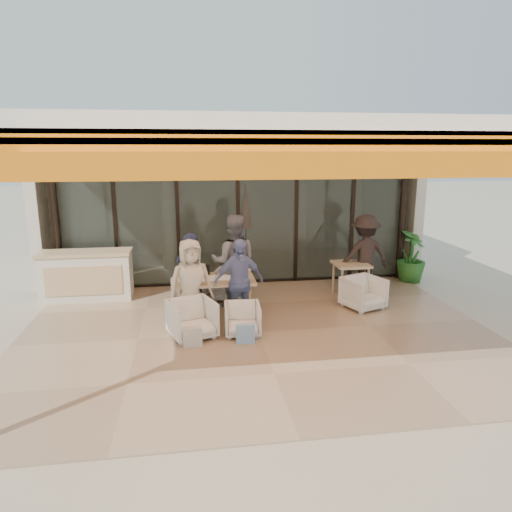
{
  "coord_description": "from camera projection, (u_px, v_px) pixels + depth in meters",
  "views": [
    {
      "loc": [
        -1.1,
        -7.21,
        3.07
      ],
      "look_at": [
        0.1,
        0.9,
        1.15
      ],
      "focal_mm": 32.0,
      "sensor_mm": 36.0,
      "label": 1
    }
  ],
  "objects": [
    {
      "name": "tote_bag_cream",
      "position": [
        193.0,
        338.0,
        7.2
      ],
      "size": [
        0.3,
        0.1,
        0.34
      ],
      "primitive_type": "cube",
      "color": "silver",
      "rests_on": "ground"
    },
    {
      "name": "diner_navy",
      "position": [
        190.0,
        272.0,
        8.8
      ],
      "size": [
        0.65,
        0.54,
        1.53
      ],
      "primitive_type": "imported",
      "rotation": [
        0.0,
        0.0,
        3.49
      ],
      "color": "#1A1C39",
      "rests_on": "ground"
    },
    {
      "name": "side_table",
      "position": [
        351.0,
        268.0,
        9.58
      ],
      "size": [
        0.7,
        0.7,
        0.74
      ],
      "color": "#DFB988",
      "rests_on": "ground"
    },
    {
      "name": "chair_far_left",
      "position": [
        191.0,
        286.0,
        9.38
      ],
      "size": [
        0.78,
        0.75,
        0.66
      ],
      "primitive_type": "imported",
      "rotation": [
        0.0,
        0.0,
        2.87
      ],
      "color": "white",
      "rests_on": "ground"
    },
    {
      "name": "glass_storefront",
      "position": [
        238.0,
        216.0,
        10.32
      ],
      "size": [
        8.08,
        0.1,
        3.2
      ],
      "color": "#9EADA3",
      "rests_on": "ground"
    },
    {
      "name": "side_chair",
      "position": [
        363.0,
        292.0,
        8.93
      ],
      "size": [
        0.88,
        0.85,
        0.71
      ],
      "primitive_type": "imported",
      "rotation": [
        0.0,
        0.0,
        0.38
      ],
      "color": "white",
      "rests_on": "ground"
    },
    {
      "name": "chair_near_left",
      "position": [
        192.0,
        317.0,
        7.54
      ],
      "size": [
        0.88,
        0.85,
        0.72
      ],
      "primitive_type": "imported",
      "rotation": [
        0.0,
        0.0,
        0.35
      ],
      "color": "white",
      "rests_on": "ground"
    },
    {
      "name": "chair_far_right",
      "position": [
        232.0,
        283.0,
        9.5
      ],
      "size": [
        0.87,
        0.84,
        0.71
      ],
      "primitive_type": "imported",
      "rotation": [
        0.0,
        0.0,
        2.79
      ],
      "color": "white",
      "rests_on": "ground"
    },
    {
      "name": "standing_woman",
      "position": [
        365.0,
        255.0,
        9.73
      ],
      "size": [
        1.18,
        0.74,
        1.74
      ],
      "primitive_type": "imported",
      "rotation": [
        0.0,
        0.0,
        3.23
      ],
      "color": "black",
      "rests_on": "ground"
    },
    {
      "name": "diner_grey",
      "position": [
        234.0,
        262.0,
        8.88
      ],
      "size": [
        0.99,
        0.82,
        1.86
      ],
      "primitive_type": "imported",
      "rotation": [
        0.0,
        0.0,
        3.01
      ],
      "color": "slate",
      "rests_on": "ground"
    },
    {
      "name": "terrace_structure",
      "position": [
        261.0,
        137.0,
        6.8
      ],
      "size": [
        8.0,
        6.0,
        3.4
      ],
      "color": "silver",
      "rests_on": "ground"
    },
    {
      "name": "chair_near_right",
      "position": [
        242.0,
        318.0,
        7.68
      ],
      "size": [
        0.62,
        0.58,
        0.61
      ],
      "primitive_type": "imported",
      "rotation": [
        0.0,
        0.0,
        -0.05
      ],
      "color": "white",
      "rests_on": "ground"
    },
    {
      "name": "ground",
      "position": [
        258.0,
        333.0,
        7.8
      ],
      "size": [
        70.0,
        70.0,
        0.0
      ],
      "primitive_type": "plane",
      "color": "#C6B293",
      "rests_on": "ground"
    },
    {
      "name": "host_counter",
      "position": [
        87.0,
        275.0,
        9.43
      ],
      "size": [
        1.85,
        0.65,
        1.04
      ],
      "color": "silver",
      "rests_on": "ground"
    },
    {
      "name": "diner_periwinkle",
      "position": [
        239.0,
        282.0,
        8.05
      ],
      "size": [
        0.99,
        0.6,
        1.57
      ],
      "primitive_type": "imported",
      "rotation": [
        0.0,
        0.0,
        0.25
      ],
      "color": "#6F7BBA",
      "rests_on": "ground"
    },
    {
      "name": "terrace_floor",
      "position": [
        258.0,
        333.0,
        7.8
      ],
      "size": [
        8.0,
        6.0,
        0.01
      ],
      "primitive_type": "cube",
      "color": "tan",
      "rests_on": "ground"
    },
    {
      "name": "dining_table",
      "position": [
        213.0,
        281.0,
        8.45
      ],
      "size": [
        1.5,
        0.9,
        0.93
      ],
      "color": "#DFB988",
      "rests_on": "ground"
    },
    {
      "name": "interior_block",
      "position": [
        229.0,
        181.0,
        12.41
      ],
      "size": [
        9.05,
        3.62,
        3.52
      ],
      "color": "silver",
      "rests_on": "ground"
    },
    {
      "name": "tote_bag_blue",
      "position": [
        245.0,
        334.0,
        7.32
      ],
      "size": [
        0.3,
        0.1,
        0.34
      ],
      "primitive_type": "cube",
      "color": "#99BFD8",
      "rests_on": "ground"
    },
    {
      "name": "diner_cream",
      "position": [
        191.0,
        284.0,
        7.93
      ],
      "size": [
        0.87,
        0.67,
        1.58
      ],
      "primitive_type": "imported",
      "rotation": [
        0.0,
        0.0,
        0.24
      ],
      "color": "beige",
      "rests_on": "ground"
    },
    {
      "name": "potted_palm",
      "position": [
        411.0,
        256.0,
        10.73
      ],
      "size": [
        0.97,
        0.97,
        1.23
      ],
      "primitive_type": "imported",
      "rotation": [
        0.0,
        0.0,
        0.84
      ],
      "color": "#1E5919",
      "rests_on": "ground"
    }
  ]
}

